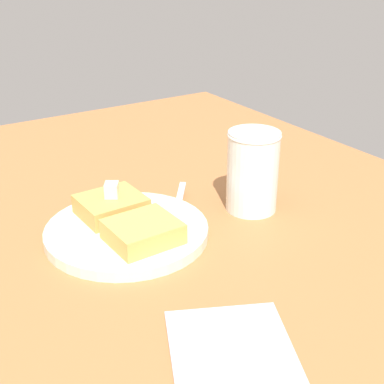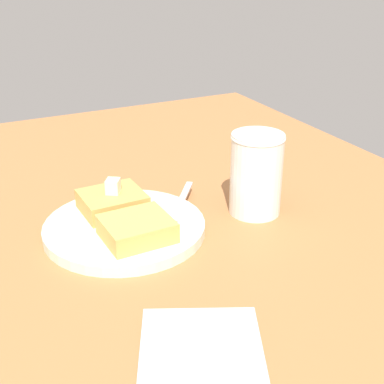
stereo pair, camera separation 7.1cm
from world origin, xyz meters
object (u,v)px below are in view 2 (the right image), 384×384
Objects in this scene: plate at (125,227)px; syrup_jar at (256,177)px; fork at (177,209)px; napkin at (201,352)px.

syrup_jar is at bearing 82.90° from plate.
fork is at bearing -103.15° from syrup_jar.
plate is at bearing -97.10° from syrup_jar.
napkin is at bearing -20.15° from fork.
plate reaches higher than napkin.
syrup_jar is 0.90× the size of napkin.
fork is (-0.22, 7.77, 0.79)cm from plate.
plate is 1.64× the size of napkin.
napkin is (24.85, -1.43, -0.68)cm from plate.
syrup_jar is at bearing 76.85° from fork.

